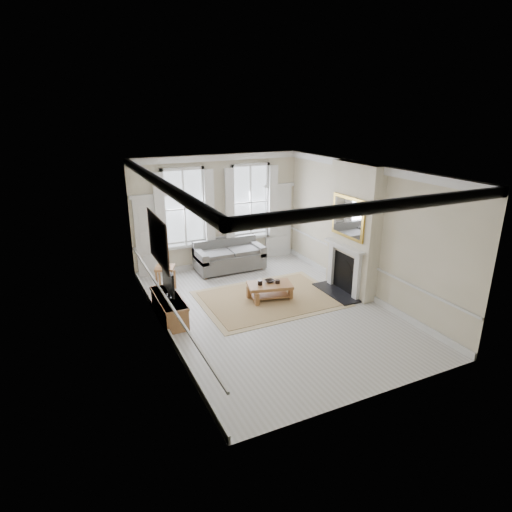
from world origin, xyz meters
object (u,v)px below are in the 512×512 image
sofa (229,257)px  side_table (165,271)px  coffee_table (270,287)px  tv_stand (169,308)px

sofa → side_table: bearing=-165.0°
sofa → coffee_table: 2.45m
sofa → coffee_table: size_ratio=1.64×
coffee_table → side_table: bearing=153.7°
side_table → tv_stand: (-0.38, -1.87, -0.21)m
coffee_table → sofa: bearing=107.3°
sofa → tv_stand: bearing=-135.5°
sofa → coffee_table: bearing=-86.9°
coffee_table → tv_stand: 2.60m
coffee_table → tv_stand: (-2.60, 0.03, -0.06)m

